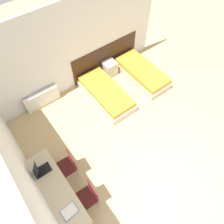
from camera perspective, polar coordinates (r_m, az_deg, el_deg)
ground_plane at (r=5.57m, az=14.83°, el=-18.64°), size 20.00×20.00×0.00m
wall_back at (r=6.17m, az=-10.88°, el=15.72°), size 5.74×0.05×2.70m
wall_left at (r=4.54m, az=-23.64°, el=-11.12°), size 0.05×5.06×2.70m
headboard_panel at (r=7.12m, az=-1.71°, el=13.89°), size 2.39×0.03×0.96m
bed_near_window at (r=6.51m, az=-1.60°, el=4.81°), size 0.88×1.88×0.36m
bed_near_door at (r=7.14m, az=7.75°, el=10.10°), size 0.88×1.88×0.36m
nightstand at (r=7.16m, az=-0.58°, el=11.45°), size 0.39×0.38×0.45m
radiator at (r=6.58m, az=-17.75°, el=3.32°), size 1.02×0.12×0.53m
desk at (r=4.91m, az=-14.00°, el=-19.52°), size 0.53×1.85×0.75m
chair_near_laptop at (r=5.16m, az=-11.47°, el=-13.35°), size 0.44×0.44×0.86m
chair_near_notebook at (r=4.89m, az=-6.19°, el=-20.87°), size 0.43×0.43×0.86m
laptop at (r=4.88m, az=-18.24°, el=-14.29°), size 0.35×0.24×0.34m
open_notebook at (r=4.59m, az=-11.08°, el=-24.09°), size 0.32×0.25×0.02m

